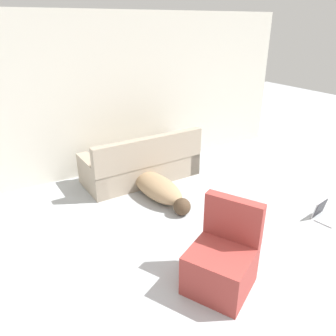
# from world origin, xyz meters

# --- Properties ---
(ground_plane) EXTENTS (20.00, 20.00, 0.00)m
(ground_plane) POSITION_xyz_m (0.00, 0.00, 0.00)
(ground_plane) COLOR #ADB2B7
(wall_back) EXTENTS (7.40, 0.06, 2.78)m
(wall_back) POSITION_xyz_m (0.00, 4.09, 1.39)
(wall_back) COLOR silver
(wall_back) RESTS_ON ground_plane
(couch) EXTENTS (2.04, 0.97, 0.88)m
(couch) POSITION_xyz_m (0.23, 3.41, 0.27)
(couch) COLOR tan
(couch) RESTS_ON ground_plane
(dog) EXTENTS (0.59, 1.70, 0.34)m
(dog) POSITION_xyz_m (0.17, 2.65, 0.16)
(dog) COLOR #A38460
(dog) RESTS_ON ground_plane
(cat) EXTENTS (0.55, 0.31, 0.15)m
(cat) POSITION_xyz_m (0.63, 1.43, 0.07)
(cat) COLOR #BC7A47
(cat) RESTS_ON ground_plane
(laptop_open) EXTENTS (0.36, 0.36, 0.27)m
(laptop_open) POSITION_xyz_m (1.92, 0.93, 0.09)
(laptop_open) COLOR #B7B7BC
(laptop_open) RESTS_ON ground_plane
(side_chair) EXTENTS (0.87, 0.86, 0.94)m
(side_chair) POSITION_xyz_m (-0.17, 0.64, 0.31)
(side_chair) COLOR #993833
(side_chair) RESTS_ON ground_plane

